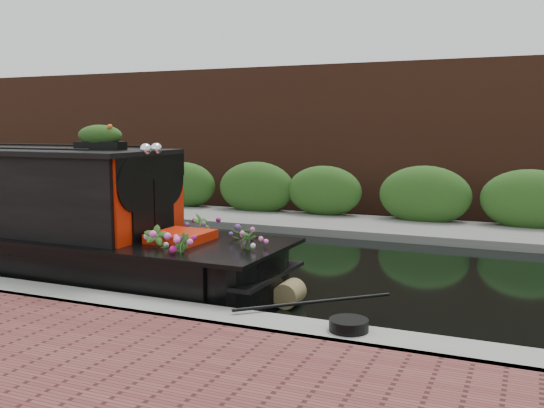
% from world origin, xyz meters
% --- Properties ---
extents(ground, '(80.00, 80.00, 0.00)m').
position_xyz_m(ground, '(0.00, 0.00, 0.00)').
color(ground, black).
rests_on(ground, ground).
extents(near_bank_coping, '(40.00, 0.60, 0.50)m').
position_xyz_m(near_bank_coping, '(0.00, -3.30, 0.00)').
color(near_bank_coping, gray).
rests_on(near_bank_coping, ground).
extents(far_bank_path, '(40.00, 2.40, 0.34)m').
position_xyz_m(far_bank_path, '(0.00, 4.20, 0.00)').
color(far_bank_path, slate).
rests_on(far_bank_path, ground).
extents(far_hedge, '(40.00, 1.10, 2.80)m').
position_xyz_m(far_hedge, '(0.00, 5.10, 0.00)').
color(far_hedge, '#2A541C').
rests_on(far_hedge, ground).
extents(far_brick_wall, '(40.00, 1.00, 8.00)m').
position_xyz_m(far_brick_wall, '(0.00, 7.20, 0.00)').
color(far_brick_wall, '#4F2A1B').
rests_on(far_brick_wall, ground).
extents(rope_fender, '(0.33, 0.39, 0.33)m').
position_xyz_m(rope_fender, '(1.72, -1.91, 0.17)').
color(rope_fender, brown).
rests_on(rope_fender, ground).
extents(coiled_mooring_rope, '(0.41, 0.41, 0.12)m').
position_xyz_m(coiled_mooring_rope, '(2.91, -3.23, 0.31)').
color(coiled_mooring_rope, black).
rests_on(coiled_mooring_rope, near_bank_coping).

